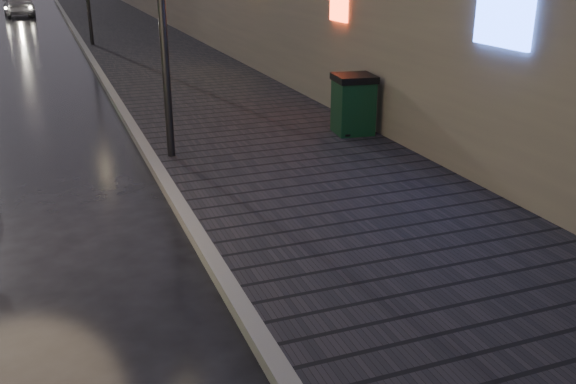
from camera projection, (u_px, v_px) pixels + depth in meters
The scene contains 5 objects.
ground at pixel (102, 374), 5.91m from camera, with size 120.00×120.00×0.00m, color black.
sidewalk at pixel (148, 47), 25.55m from camera, with size 4.60×58.00×0.15m, color black.
curb at pixel (86, 50), 24.74m from camera, with size 0.20×58.00×0.15m, color slate.
trash_bin at pixel (353, 104), 12.98m from camera, with size 0.87×0.87×1.20m.
car_far at pixel (19, 4), 38.45m from camera, with size 1.62×4.02×1.37m, color #A2A2AA.
Camera 1 is at (-0.16, -5.23, 3.65)m, focal length 40.00 mm.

